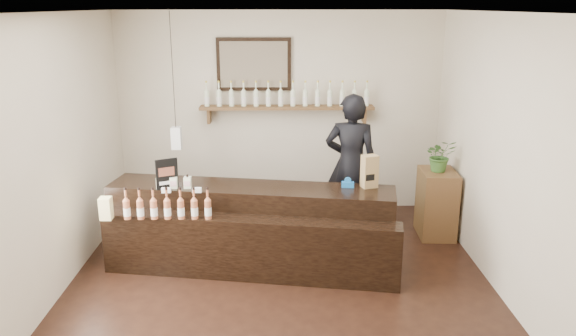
% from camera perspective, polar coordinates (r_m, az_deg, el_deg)
% --- Properties ---
extents(ground, '(5.00, 5.00, 0.00)m').
position_cam_1_polar(ground, '(6.02, -0.82, -12.14)').
color(ground, black).
rests_on(ground, ground).
extents(room_shell, '(5.00, 5.00, 5.00)m').
position_cam_1_polar(room_shell, '(5.42, -0.89, 3.89)').
color(room_shell, beige).
rests_on(room_shell, ground).
extents(back_wall_decor, '(2.66, 0.96, 1.69)m').
position_cam_1_polar(back_wall_decor, '(7.75, -1.91, 8.00)').
color(back_wall_decor, brown).
rests_on(back_wall_decor, ground).
extents(counter, '(3.28, 1.37, 1.06)m').
position_cam_1_polar(counter, '(6.38, -3.89, -6.28)').
color(counter, black).
rests_on(counter, ground).
extents(promo_sign, '(0.23, 0.13, 0.34)m').
position_cam_1_polar(promo_sign, '(6.31, -12.20, -0.60)').
color(promo_sign, black).
rests_on(promo_sign, counter).
extents(paper_bag, '(0.20, 0.17, 0.37)m').
position_cam_1_polar(paper_bag, '(6.29, 8.28, -0.34)').
color(paper_bag, '#A4824F').
rests_on(paper_bag, counter).
extents(tape_dispenser, '(0.14, 0.07, 0.12)m').
position_cam_1_polar(tape_dispenser, '(6.29, 6.09, -1.57)').
color(tape_dispenser, '#1863AC').
rests_on(tape_dispenser, counter).
extents(side_cabinet, '(0.45, 0.60, 0.86)m').
position_cam_1_polar(side_cabinet, '(7.41, 14.85, -3.49)').
color(side_cabinet, brown).
rests_on(side_cabinet, ground).
extents(potted_plant, '(0.38, 0.34, 0.41)m').
position_cam_1_polar(potted_plant, '(7.23, 15.21, 1.24)').
color(potted_plant, '#376227').
rests_on(potted_plant, side_cabinet).
extents(shopkeeper, '(0.84, 0.64, 2.06)m').
position_cam_1_polar(shopkeeper, '(7.15, 6.43, 1.27)').
color(shopkeeper, black).
rests_on(shopkeeper, ground).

